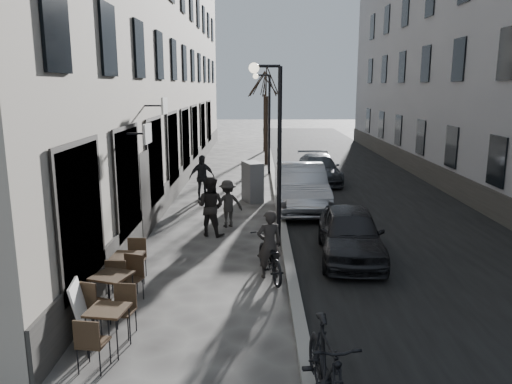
{
  "coord_description": "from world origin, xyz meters",
  "views": [
    {
      "loc": [
        -0.61,
        -7.66,
        4.5
      ],
      "look_at": [
        -0.64,
        4.94,
        1.8
      ],
      "focal_mm": 35.0,
      "sensor_mm": 36.0,
      "label": 1
    }
  ],
  "objects_px": {
    "tree_near": "(266,82)",
    "car_far": "(319,169)",
    "moped": "(327,372)",
    "streetlamp_near": "(273,135)",
    "pedestrian_mid": "(228,203)",
    "pedestrian_far": "(202,177)",
    "bistro_set_b": "(113,290)",
    "sign_board": "(83,318)",
    "streetlamp_far": "(266,112)",
    "car_mid": "(301,187)",
    "bistro_set_a": "(108,325)",
    "bicycle": "(269,257)",
    "bistro_set_c": "(128,268)",
    "tree_far": "(265,83)",
    "car_near": "(350,233)",
    "utility_cabinet": "(253,182)",
    "pedestrian_near": "(211,206)"
  },
  "relations": [
    {
      "from": "tree_near",
      "to": "bistro_set_b",
      "type": "relative_size",
      "value": 3.29
    },
    {
      "from": "tree_far",
      "to": "sign_board",
      "type": "distance_m",
      "value": 27.05
    },
    {
      "from": "streetlamp_far",
      "to": "moped",
      "type": "relative_size",
      "value": 2.31
    },
    {
      "from": "utility_cabinet",
      "to": "bistro_set_a",
      "type": "bearing_deg",
      "value": -122.52
    },
    {
      "from": "streetlamp_near",
      "to": "pedestrian_mid",
      "type": "xyz_separation_m",
      "value": [
        -1.39,
        1.97,
        -2.39
      ]
    },
    {
      "from": "bicycle",
      "to": "car_mid",
      "type": "relative_size",
      "value": 0.38
    },
    {
      "from": "pedestrian_near",
      "to": "utility_cabinet",
      "type": "bearing_deg",
      "value": -82.83
    },
    {
      "from": "car_mid",
      "to": "car_near",
      "type": "bearing_deg",
      "value": -81.76
    },
    {
      "from": "bistro_set_b",
      "to": "bistro_set_c",
      "type": "relative_size",
      "value": 1.06
    },
    {
      "from": "tree_near",
      "to": "car_far",
      "type": "height_order",
      "value": "tree_near"
    },
    {
      "from": "sign_board",
      "to": "car_far",
      "type": "height_order",
      "value": "car_far"
    },
    {
      "from": "streetlamp_near",
      "to": "streetlamp_far",
      "type": "distance_m",
      "value": 12.0
    },
    {
      "from": "bistro_set_b",
      "to": "moped",
      "type": "bearing_deg",
      "value": -20.74
    },
    {
      "from": "bistro_set_b",
      "to": "sign_board",
      "type": "xyz_separation_m",
      "value": [
        -0.22,
        -1.1,
        -0.05
      ]
    },
    {
      "from": "bistro_set_a",
      "to": "bicycle",
      "type": "height_order",
      "value": "bicycle"
    },
    {
      "from": "tree_far",
      "to": "bistro_set_c",
      "type": "relative_size",
      "value": 3.5
    },
    {
      "from": "bistro_set_c",
      "to": "bicycle",
      "type": "relative_size",
      "value": 0.85
    },
    {
      "from": "streetlamp_near",
      "to": "bistro_set_c",
      "type": "height_order",
      "value": "streetlamp_near"
    },
    {
      "from": "bistro_set_b",
      "to": "sign_board",
      "type": "bearing_deg",
      "value": -83.08
    },
    {
      "from": "pedestrian_mid",
      "to": "moped",
      "type": "height_order",
      "value": "pedestrian_mid"
    },
    {
      "from": "tree_far",
      "to": "pedestrian_far",
      "type": "distance_m",
      "value": 15.73
    },
    {
      "from": "utility_cabinet",
      "to": "car_far",
      "type": "bearing_deg",
      "value": 31.73
    },
    {
      "from": "bicycle",
      "to": "car_near",
      "type": "relative_size",
      "value": 0.48
    },
    {
      "from": "pedestrian_mid",
      "to": "pedestrian_far",
      "type": "distance_m",
      "value": 4.2
    },
    {
      "from": "utility_cabinet",
      "to": "car_near",
      "type": "distance_m",
      "value": 7.14
    },
    {
      "from": "car_mid",
      "to": "moped",
      "type": "height_order",
      "value": "car_mid"
    },
    {
      "from": "pedestrian_far",
      "to": "car_near",
      "type": "relative_size",
      "value": 0.45
    },
    {
      "from": "tree_far",
      "to": "pedestrian_far",
      "type": "xyz_separation_m",
      "value": [
        -2.73,
        -15.03,
        -3.77
      ]
    },
    {
      "from": "bistro_set_b",
      "to": "tree_far",
      "type": "bearing_deg",
      "value": 100.74
    },
    {
      "from": "car_far",
      "to": "streetlamp_far",
      "type": "bearing_deg",
      "value": 134.29
    },
    {
      "from": "bistro_set_b",
      "to": "moped",
      "type": "height_order",
      "value": "moped"
    },
    {
      "from": "tree_far",
      "to": "car_mid",
      "type": "bearing_deg",
      "value": -86.2
    },
    {
      "from": "bistro_set_c",
      "to": "bicycle",
      "type": "distance_m",
      "value": 3.27
    },
    {
      "from": "bistro_set_a",
      "to": "car_near",
      "type": "xyz_separation_m",
      "value": [
        5.01,
        4.79,
        0.2
      ]
    },
    {
      "from": "bistro_set_c",
      "to": "tree_near",
      "type": "bearing_deg",
      "value": 82.0
    },
    {
      "from": "bistro_set_a",
      "to": "sign_board",
      "type": "relative_size",
      "value": 1.43
    },
    {
      "from": "tree_near",
      "to": "moped",
      "type": "relative_size",
      "value": 2.58
    },
    {
      "from": "tree_near",
      "to": "pedestrian_near",
      "type": "distance_m",
      "value": 14.61
    },
    {
      "from": "bicycle",
      "to": "car_far",
      "type": "distance_m",
      "value": 12.32
    },
    {
      "from": "bicycle",
      "to": "bistro_set_c",
      "type": "bearing_deg",
      "value": -1.11
    },
    {
      "from": "tree_far",
      "to": "bicycle",
      "type": "relative_size",
      "value": 2.97
    },
    {
      "from": "bistro_set_a",
      "to": "pedestrian_far",
      "type": "xyz_separation_m",
      "value": [
        0.33,
        11.78,
        0.42
      ]
    },
    {
      "from": "streetlamp_far",
      "to": "tree_far",
      "type": "relative_size",
      "value": 0.89
    },
    {
      "from": "pedestrian_mid",
      "to": "pedestrian_far",
      "type": "relative_size",
      "value": 0.86
    },
    {
      "from": "bistro_set_c",
      "to": "pedestrian_near",
      "type": "bearing_deg",
      "value": 72.89
    },
    {
      "from": "tree_far",
      "to": "utility_cabinet",
      "type": "xyz_separation_m",
      "value": [
        -0.7,
        -15.39,
        -3.88
      ]
    },
    {
      "from": "utility_cabinet",
      "to": "car_near",
      "type": "bearing_deg",
      "value": -89.03
    },
    {
      "from": "car_far",
      "to": "car_mid",
      "type": "bearing_deg",
      "value": -105.94
    },
    {
      "from": "pedestrian_mid",
      "to": "streetlamp_near",
      "type": "bearing_deg",
      "value": 104.25
    },
    {
      "from": "tree_far",
      "to": "pedestrian_near",
      "type": "distance_m",
      "value": 20.43
    }
  ]
}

